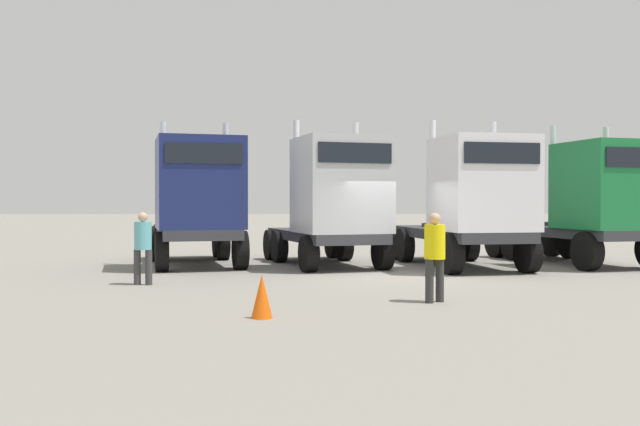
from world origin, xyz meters
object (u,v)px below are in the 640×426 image
object	(u,v)px
semi_truck_navy	(197,200)
traffic_cone_near	(262,296)
semi_truck_white	(472,202)
visitor_in_hivis	(435,251)
visitor_with_camera	(143,243)
semi_truck_green	(594,202)
semi_truck_silver	(335,201)

from	to	relation	value
semi_truck_navy	traffic_cone_near	world-z (taller)	semi_truck_navy
semi_truck_white	visitor_in_hivis	bearing A→B (deg)	-29.26
semi_truck_navy	traffic_cone_near	bearing A→B (deg)	0.46
traffic_cone_near	visitor_in_hivis	bearing A→B (deg)	27.26
visitor_with_camera	semi_truck_navy	bearing A→B (deg)	-178.32
visitor_in_hivis	visitor_with_camera	size ratio (longest dim) A/B	1.02
semi_truck_navy	visitor_in_hivis	xyz separation A→B (m)	(5.48, -7.60, -0.99)
semi_truck_navy	traffic_cone_near	distance (m)	9.67
semi_truck_white	semi_truck_green	distance (m)	4.02
semi_truck_green	visitor_in_hivis	distance (m)	9.75
semi_truck_silver	visitor_with_camera	world-z (taller)	semi_truck_silver
visitor_with_camera	semi_truck_white	bearing A→B (deg)	121.43
semi_truck_green	traffic_cone_near	bearing A→B (deg)	-59.77
visitor_in_hivis	traffic_cone_near	size ratio (longest dim) A/B	2.36
semi_truck_white	traffic_cone_near	size ratio (longest dim) A/B	9.15
semi_truck_silver	semi_truck_white	bearing A→B (deg)	64.84
semi_truck_silver	semi_truck_white	distance (m)	3.95
visitor_in_hivis	semi_truck_navy	bearing A→B (deg)	-177.63
semi_truck_green	traffic_cone_near	xyz separation A→B (m)	(-9.64, -8.97, -1.56)
visitor_in_hivis	traffic_cone_near	distance (m)	3.71
visitor_with_camera	traffic_cone_near	xyz separation A→B (m)	(2.93, -4.84, -0.61)
semi_truck_navy	visitor_with_camera	bearing A→B (deg)	-22.05
visitor_with_camera	traffic_cone_near	bearing A→B (deg)	41.89
semi_truck_navy	semi_truck_green	xyz separation A→B (m)	(11.88, -0.30, -0.06)
semi_truck_green	visitor_in_hivis	world-z (taller)	semi_truck_green
traffic_cone_near	semi_truck_green	bearing A→B (deg)	42.94
semi_truck_green	visitor_with_camera	distance (m)	13.27
semi_truck_white	visitor_with_camera	xyz separation A→B (m)	(-8.65, -3.28, -0.96)
semi_truck_navy	visitor_with_camera	world-z (taller)	semi_truck_navy
semi_truck_navy	visitor_in_hivis	bearing A→B (deg)	22.74
visitor_with_camera	traffic_cone_near	distance (m)	5.69
semi_truck_silver	semi_truck_white	size ratio (longest dim) A/B	0.91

